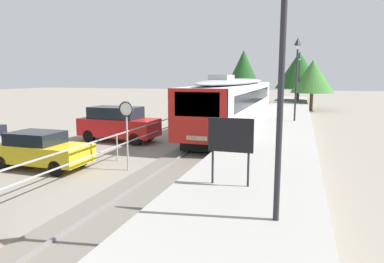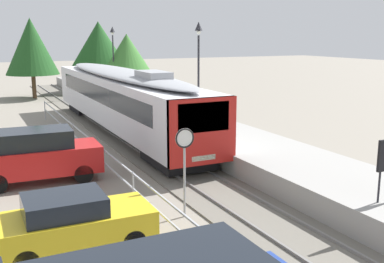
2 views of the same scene
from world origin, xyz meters
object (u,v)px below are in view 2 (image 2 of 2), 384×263
at_px(platform_lamp_mid_platform, 199,51).
at_px(parked_suv_red, 37,155).
at_px(commuter_train, 122,96).
at_px(parked_hatchback_yellow, 73,222).
at_px(platform_lamp_far_end, 113,45).
at_px(speed_limit_sign, 185,150).

height_order(platform_lamp_mid_platform, parked_suv_red, platform_lamp_mid_platform).
distance_m(commuter_train, parked_suv_red, 9.24).
bearing_deg(parked_hatchback_yellow, platform_lamp_mid_platform, 51.32).
relative_size(platform_lamp_mid_platform, parked_hatchback_yellow, 1.33).
relative_size(commuter_train, parked_hatchback_yellow, 5.07).
relative_size(commuter_train, platform_lamp_mid_platform, 3.81).
bearing_deg(platform_lamp_far_end, parked_suv_red, -113.35).
relative_size(platform_lamp_far_end, parked_hatchback_yellow, 1.33).
xyz_separation_m(platform_lamp_mid_platform, platform_lamp_far_end, (0.00, 16.86, 0.00)).
bearing_deg(platform_lamp_mid_platform, platform_lamp_far_end, 90.00).
bearing_deg(parked_hatchback_yellow, commuter_train, 67.48).
distance_m(commuter_train, speed_limit_sign, 13.03).
bearing_deg(platform_lamp_mid_platform, commuter_train, 161.07).
xyz_separation_m(commuter_train, parked_hatchback_yellow, (-5.66, -13.64, -1.36)).
xyz_separation_m(platform_lamp_far_end, parked_suv_red, (-9.79, -22.67, -3.56)).
bearing_deg(platform_lamp_mid_platform, speed_limit_sign, -118.54).
xyz_separation_m(platform_lamp_mid_platform, parked_suv_red, (-9.79, -5.81, -3.56)).
height_order(commuter_train, speed_limit_sign, commuter_train).
distance_m(commuter_train, platform_lamp_far_end, 16.18).
relative_size(speed_limit_sign, parked_suv_red, 0.60).
height_order(speed_limit_sign, parked_suv_red, speed_limit_sign).
distance_m(commuter_train, parked_hatchback_yellow, 14.83).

